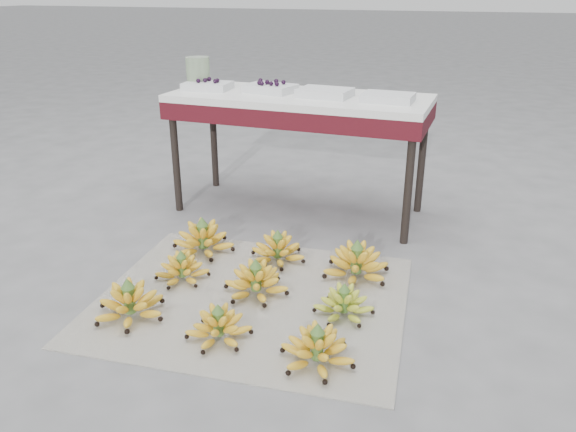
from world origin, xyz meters
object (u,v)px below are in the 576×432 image
(bunch_front_right, at_px, (317,349))
(glass_jar, at_px, (198,72))
(tray_right, at_px, (325,93))
(bunch_back_center, at_px, (278,250))
(bunch_back_right, at_px, (356,264))
(vendor_table, at_px, (299,109))
(tray_far_right, at_px, (388,97))
(newspaper_mat, at_px, (252,298))
(tray_left, at_px, (270,88))
(bunch_mid_right, at_px, (344,304))
(bunch_back_left, at_px, (203,240))
(tray_far_left, at_px, (208,86))
(bunch_front_left, at_px, (130,304))
(bunch_mid_center, at_px, (256,282))
(bunch_mid_left, at_px, (182,269))
(bunch_front_center, at_px, (219,327))

(bunch_front_right, height_order, glass_jar, glass_jar)
(tray_right, distance_m, glass_jar, 0.77)
(bunch_back_center, xyz_separation_m, bunch_back_right, (0.39, -0.03, 0.01))
(bunch_back_center, bearing_deg, vendor_table, 106.45)
(tray_far_right, distance_m, glass_jar, 1.11)
(bunch_back_right, bearing_deg, newspaper_mat, -150.51)
(glass_jar, bearing_deg, tray_left, -0.71)
(bunch_front_right, distance_m, bunch_mid_right, 0.33)
(bunch_back_left, distance_m, tray_far_left, 0.95)
(newspaper_mat, relative_size, bunch_front_left, 3.43)
(bunch_mid_center, relative_size, bunch_back_center, 1.12)
(bunch_mid_left, height_order, bunch_mid_center, bunch_mid_center)
(glass_jar, bearing_deg, tray_right, -2.59)
(bunch_front_left, relative_size, glass_jar, 2.15)
(bunch_mid_left, xyz_separation_m, tray_far_left, (-0.33, 0.94, 0.64))
(bunch_front_left, distance_m, bunch_mid_right, 0.84)
(tray_left, relative_size, tray_far_right, 1.13)
(tray_far_right, bearing_deg, tray_far_left, -179.90)
(bunch_front_center, xyz_separation_m, bunch_back_right, (0.36, 0.64, 0.01))
(bunch_front_center, distance_m, bunch_mid_left, 0.50)
(bunch_front_right, bearing_deg, newspaper_mat, 146.81)
(newspaper_mat, height_order, bunch_back_center, bunch_back_center)
(bunch_front_center, relative_size, tray_left, 1.06)
(tray_left, bearing_deg, bunch_front_right, -62.25)
(bunch_back_center, relative_size, tray_right, 1.01)
(bunch_back_left, xyz_separation_m, bunch_back_center, (0.38, 0.03, -0.01))
(newspaper_mat, height_order, tray_right, tray_right)
(bunch_mid_right, distance_m, tray_right, 1.24)
(bunch_back_center, bearing_deg, bunch_back_right, 1.30)
(newspaper_mat, bearing_deg, tray_right, 90.20)
(bunch_front_left, xyz_separation_m, bunch_back_center, (0.36, 0.65, -0.00))
(bunch_back_left, bearing_deg, tray_far_right, 48.93)
(newspaper_mat, distance_m, bunch_back_right, 0.49)
(tray_left, xyz_separation_m, tray_right, (0.32, -0.03, -0.00))
(tray_far_right, bearing_deg, bunch_mid_right, -86.65)
(bunch_back_right, bearing_deg, bunch_front_left, -153.30)
(bunch_front_left, distance_m, bunch_mid_left, 0.34)
(newspaper_mat, height_order, tray_left, tray_left)
(newspaper_mat, bearing_deg, tray_far_left, 124.98)
(bunch_back_center, distance_m, tray_right, 0.90)
(bunch_front_center, distance_m, bunch_mid_center, 0.35)
(vendor_table, xyz_separation_m, tray_left, (-0.17, 0.02, 0.10))
(bunch_back_left, distance_m, bunch_back_center, 0.38)
(bunch_mid_left, relative_size, tray_far_right, 1.16)
(bunch_back_center, height_order, bunch_back_right, bunch_back_right)
(tray_left, relative_size, tray_right, 1.03)
(bunch_mid_right, bearing_deg, bunch_front_right, -99.18)
(bunch_back_left, xyz_separation_m, tray_right, (0.40, 0.67, 0.62))
(newspaper_mat, xyz_separation_m, bunch_back_right, (0.36, 0.33, 0.07))
(bunch_back_right, bearing_deg, bunch_back_left, 167.33)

